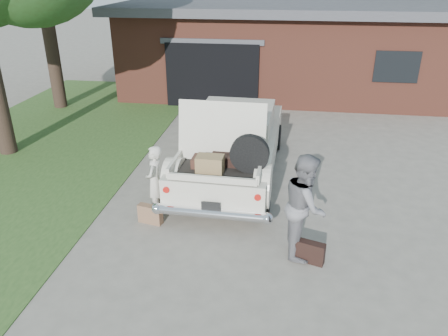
# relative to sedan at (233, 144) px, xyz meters

# --- Properties ---
(ground) EXTENTS (90.00, 90.00, 0.00)m
(ground) POSITION_rel_sedan_xyz_m (0.09, -2.65, -0.77)
(ground) COLOR gray
(ground) RESTS_ON ground
(grass_strip) EXTENTS (6.00, 16.00, 0.02)m
(grass_strip) POSITION_rel_sedan_xyz_m (-5.41, 0.35, -0.76)
(grass_strip) COLOR #2D4C1E
(grass_strip) RESTS_ON ground
(house) EXTENTS (12.80, 7.80, 3.30)m
(house) POSITION_rel_sedan_xyz_m (1.07, 8.82, 0.90)
(house) COLOR brown
(house) RESTS_ON ground
(sedan) EXTENTS (2.20, 5.32, 2.18)m
(sedan) POSITION_rel_sedan_xyz_m (0.00, 0.00, 0.00)
(sedan) COLOR beige
(sedan) RESTS_ON ground
(woman_left) EXTENTS (0.34, 0.52, 1.43)m
(woman_left) POSITION_rel_sedan_xyz_m (-1.29, -2.01, -0.06)
(woman_left) COLOR beige
(woman_left) RESTS_ON ground
(woman_right) EXTENTS (0.70, 0.89, 1.82)m
(woman_right) POSITION_rel_sedan_xyz_m (1.57, -2.91, 0.13)
(woman_right) COLOR slate
(woman_right) RESTS_ON ground
(suitcase_left) EXTENTS (0.50, 0.26, 0.37)m
(suitcase_left) POSITION_rel_sedan_xyz_m (-1.30, -2.39, -0.59)
(suitcase_left) COLOR #875F44
(suitcase_left) RESTS_ON ground
(suitcase_right) EXTENTS (0.52, 0.30, 0.38)m
(suitcase_right) POSITION_rel_sedan_xyz_m (1.70, -3.20, -0.58)
(suitcase_right) COLOR black
(suitcase_right) RESTS_ON ground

